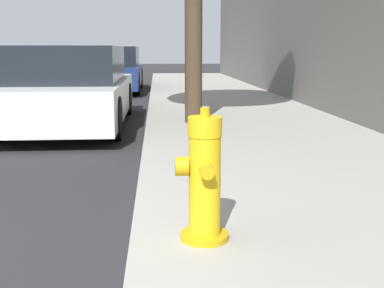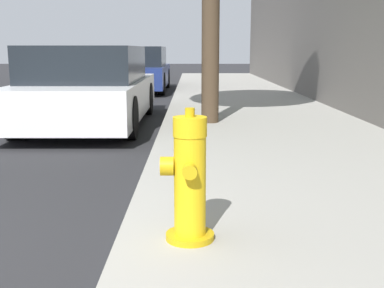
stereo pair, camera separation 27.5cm
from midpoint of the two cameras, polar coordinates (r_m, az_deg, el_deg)
name	(u,v)px [view 2 (the right image)]	position (r m, az deg, el deg)	size (l,w,h in m)	color
fire_hydrant	(189,181)	(2.73, 2.50, -4.42)	(0.31, 0.31, 0.76)	#C39C11
parked_car_near	(89,88)	(8.02, -11.13, 6.57)	(1.79, 4.26, 1.28)	silver
parked_car_mid	(137,70)	(14.51, -6.00, 8.73)	(1.77, 4.24, 1.31)	navy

